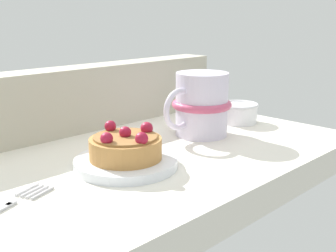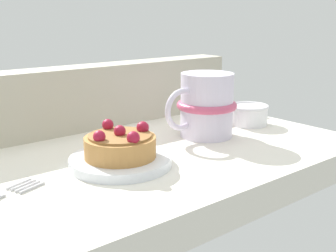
{
  "view_description": "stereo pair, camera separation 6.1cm",
  "coord_description": "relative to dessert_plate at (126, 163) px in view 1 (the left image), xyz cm",
  "views": [
    {
      "loc": [
        -36.36,
        -43.89,
        19.11
      ],
      "look_at": [
        5.74,
        -2.05,
        3.46
      ],
      "focal_mm": 45.84,
      "sensor_mm": 36.0,
      "label": 1
    },
    {
      "loc": [
        -31.82,
        -48.01,
        19.11
      ],
      "look_at": [
        5.74,
        -2.05,
        3.46
      ],
      "focal_mm": 45.84,
      "sensor_mm": 36.0,
      "label": 2
    }
  ],
  "objects": [
    {
      "name": "ground_plane",
      "position": [
        3.42,
        3.57,
        -2.68
      ],
      "size": [
        66.76,
        38.5,
        4.25
      ],
      "primitive_type": "cube",
      "color": "silver"
    },
    {
      "name": "window_rail_back",
      "position": [
        3.42,
        19.9,
        4.73
      ],
      "size": [
        65.42,
        5.84,
        10.57
      ],
      "primitive_type": "cube",
      "color": "#B2AD99",
      "rests_on": "ground_plane"
    },
    {
      "name": "dessert_plate",
      "position": [
        0.0,
        0.0,
        0.0
      ],
      "size": [
        13.27,
        13.27,
        1.19
      ],
      "color": "silver",
      "rests_on": "ground_plane"
    },
    {
      "name": "raspberry_tart",
      "position": [
        0.01,
        -0.02,
        2.24
      ],
      "size": [
        9.21,
        9.21,
        4.26
      ],
      "color": "#B77F42",
      "rests_on": "dessert_plate"
    },
    {
      "name": "coffee_mug",
      "position": [
        18.1,
        3.04,
        4.5
      ],
      "size": [
        13.2,
        9.57,
        10.11
      ],
      "color": "silver",
      "rests_on": "ground_plane"
    },
    {
      "name": "sugar_bowl",
      "position": [
        29.25,
        3.48,
        1.35
      ],
      "size": [
        7.02,
        7.02,
        3.54
      ],
      "color": "white",
      "rests_on": "ground_plane"
    }
  ]
}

